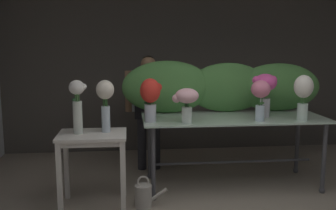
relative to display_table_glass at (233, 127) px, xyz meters
The scene contains 14 objects.
ground_plane 0.82m from the display_table_glass, 169.84° to the left, with size 7.60×7.60×0.00m, color gray.
wall_back 1.93m from the display_table_glass, 101.34° to the left, with size 5.84×0.12×2.93m, color #4C4742.
display_table_glass is the anchor object (origin of this frame).
side_table_white 1.69m from the display_table_glass, 165.29° to the right, with size 0.71×0.53×0.79m.
florist 1.24m from the display_table_glass, 143.39° to the left, with size 0.63×0.24×1.57m.
foliage_backdrop 0.56m from the display_table_glass, 103.38° to the left, with size 2.56×0.32×0.66m.
vase_scarlet_tulips 1.10m from the display_table_glass, 169.35° to the right, with size 0.25×0.23×0.49m.
vase_rosy_peonies 0.56m from the display_table_glass, 51.45° to the right, with size 0.22×0.22×0.46m.
vase_fuchsia_stock 0.59m from the display_table_glass, ahead, with size 0.30×0.27×0.52m.
vase_ivory_snapdragons 0.90m from the display_table_glass, 21.84° to the right, with size 0.23×0.22×0.52m.
vase_blush_carnations 0.79m from the display_table_glass, 152.20° to the right, with size 0.29×0.26×0.39m.
vase_white_roses_tall 1.86m from the display_table_glass, 166.39° to the right, with size 0.18×0.16×0.56m.
vase_cream_lisianthus_tall 1.59m from the display_table_glass, 165.91° to the right, with size 0.19×0.19×0.55m.
watering_can 1.36m from the display_table_glass, 154.46° to the right, with size 0.35×0.18×0.34m.
Camera 1 is at (-0.89, -2.77, 1.72)m, focal length 40.96 mm.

